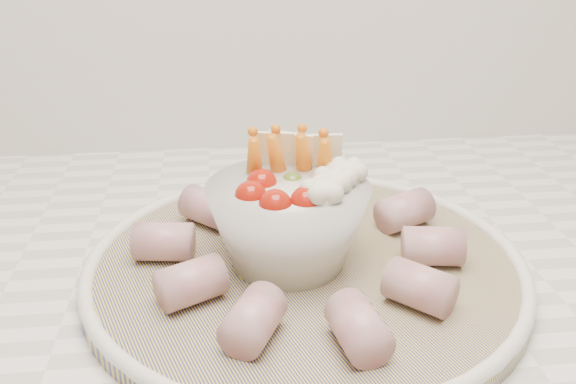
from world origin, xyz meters
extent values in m
cube|color=white|center=(0.00, 1.45, 0.90)|extent=(2.04, 0.62, 0.04)
cylinder|color=navy|center=(0.14, 1.43, 0.93)|extent=(0.47, 0.47, 0.01)
torus|color=white|center=(0.14, 1.43, 0.94)|extent=(0.37, 0.37, 0.01)
sphere|color=#A2170A|center=(0.09, 1.42, 1.00)|extent=(0.03, 0.03, 0.03)
sphere|color=#A2170A|center=(0.11, 1.40, 1.00)|extent=(0.03, 0.03, 0.03)
sphere|color=#A2170A|center=(0.13, 1.40, 1.00)|extent=(0.03, 0.03, 0.03)
sphere|color=#A2170A|center=(0.10, 1.44, 1.00)|extent=(0.03, 0.03, 0.03)
sphere|color=#506C24|center=(0.13, 1.45, 1.00)|extent=(0.02, 0.02, 0.02)
cone|color=orange|center=(0.12, 1.46, 1.01)|extent=(0.03, 0.04, 0.06)
cone|color=orange|center=(0.14, 1.46, 1.01)|extent=(0.03, 0.04, 0.06)
cone|color=orange|center=(0.16, 1.45, 1.01)|extent=(0.02, 0.04, 0.06)
cone|color=orange|center=(0.10, 1.46, 1.01)|extent=(0.02, 0.04, 0.06)
sphere|color=white|center=(0.16, 1.42, 1.00)|extent=(0.03, 0.03, 0.03)
sphere|color=white|center=(0.15, 1.40, 1.00)|extent=(0.03, 0.03, 0.03)
sphere|color=white|center=(0.17, 1.44, 1.00)|extent=(0.03, 0.03, 0.03)
cube|color=#F7ECC0|center=(0.13, 1.48, 1.01)|extent=(0.04, 0.03, 0.04)
cube|color=#F7ECC0|center=(0.15, 1.47, 1.01)|extent=(0.04, 0.01, 0.04)
cube|color=#F7ECC0|center=(0.12, 1.48, 1.01)|extent=(0.04, 0.02, 0.04)
cylinder|color=#A44B5A|center=(0.24, 1.41, 0.95)|extent=(0.05, 0.04, 0.03)
cylinder|color=#A44B5A|center=(0.24, 1.48, 0.95)|extent=(0.06, 0.05, 0.03)
cylinder|color=#A44B5A|center=(0.19, 1.54, 0.95)|extent=(0.05, 0.06, 0.03)
cylinder|color=#A44B5A|center=(0.12, 1.53, 0.95)|extent=(0.04, 0.05, 0.03)
cylinder|color=#A44B5A|center=(0.06, 1.51, 0.95)|extent=(0.06, 0.06, 0.03)
cylinder|color=#A44B5A|center=(0.02, 1.45, 0.95)|extent=(0.05, 0.04, 0.03)
cylinder|color=#A44B5A|center=(0.04, 1.38, 0.95)|extent=(0.06, 0.05, 0.03)
cylinder|color=#A44B5A|center=(0.09, 1.33, 0.95)|extent=(0.05, 0.06, 0.03)
cylinder|color=#A44B5A|center=(0.16, 1.31, 0.95)|extent=(0.04, 0.05, 0.03)
cylinder|color=#A44B5A|center=(0.21, 1.35, 0.95)|extent=(0.06, 0.06, 0.03)
camera|label=1|loc=(0.07, 0.96, 1.22)|focal=40.00mm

